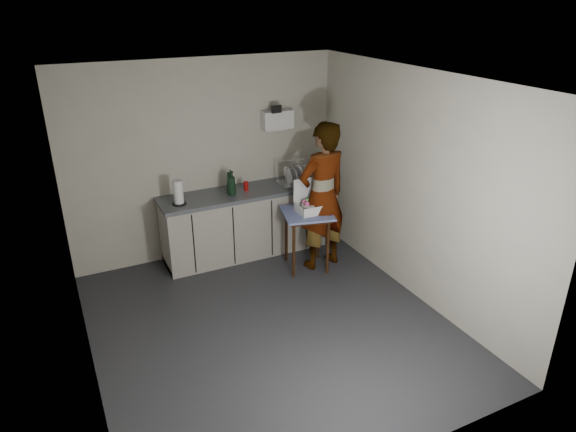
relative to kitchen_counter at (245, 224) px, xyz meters
name	(u,v)px	position (x,y,z in m)	size (l,w,h in m)	color
ground	(270,325)	(-0.40, -1.70, -0.43)	(4.00, 4.00, 0.00)	#2C2D32
wall_back	(206,161)	(-0.40, 0.29, 0.87)	(3.60, 0.02, 2.60)	beige
wall_right	(414,187)	(1.39, -1.70, 0.87)	(0.02, 4.00, 2.60)	beige
wall_left	(75,253)	(-2.19, -1.70, 0.87)	(0.02, 4.00, 2.60)	beige
ceiling	(266,81)	(-0.40, -1.70, 2.17)	(3.60, 4.00, 0.01)	white
kitchen_counter	(245,224)	(0.00, 0.00, 0.00)	(2.24, 0.62, 0.91)	black
wall_shelf	(277,120)	(0.60, 0.22, 1.32)	(0.42, 0.18, 0.37)	white
side_table	(307,219)	(0.56, -0.72, 0.25)	(0.72, 0.72, 0.77)	#361E0C
standing_man	(322,197)	(0.76, -0.75, 0.53)	(0.70, 0.46, 1.92)	#B2A593
soap_bottle	(231,183)	(-0.19, -0.05, 0.65)	(0.12, 0.13, 0.32)	black
soda_can	(246,186)	(0.03, 0.00, 0.54)	(0.07, 0.07, 0.12)	red
dark_bottle	(230,182)	(-0.16, 0.07, 0.61)	(0.08, 0.08, 0.26)	black
paper_towel	(178,193)	(-0.89, -0.08, 0.63)	(0.17, 0.17, 0.31)	black
dish_rack	(294,179)	(0.72, -0.05, 0.55)	(0.43, 0.32, 0.30)	silver
bakery_box	(308,205)	(0.58, -0.72, 0.44)	(0.30, 0.31, 0.40)	white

